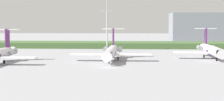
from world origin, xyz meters
TOP-DOWN VIEW (x-y plane):
  - ground_plane at (0.00, 30.00)m, footprint 500.00×500.00m
  - grass_berm at (0.00, 73.73)m, footprint 320.00×20.00m
  - regional_jet_second at (-0.40, 16.49)m, footprint 22.81×31.00m
  - regional_jet_third at (29.32, 25.16)m, footprint 22.81×31.00m
  - antenna_mast at (-4.56, 54.59)m, footprint 4.40×0.50m

SIDE VIEW (x-z plane):
  - ground_plane at x=0.00m, z-range 0.00..0.00m
  - grass_berm at x=0.00m, z-range 0.00..2.33m
  - regional_jet_second at x=-0.40m, z-range -1.96..7.04m
  - regional_jet_third at x=29.32m, z-range -1.96..7.04m
  - antenna_mast at x=-4.56m, z-range -1.96..21.15m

